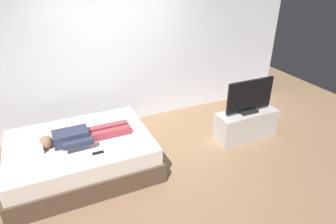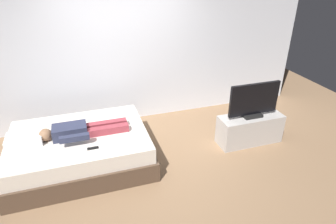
{
  "view_description": "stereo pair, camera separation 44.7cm",
  "coord_description": "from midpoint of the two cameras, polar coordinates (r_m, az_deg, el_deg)",
  "views": [
    {
      "loc": [
        -1.24,
        -3.44,
        2.81
      ],
      "look_at": [
        0.43,
        0.26,
        0.69
      ],
      "focal_mm": 30.91,
      "sensor_mm": 36.0,
      "label": 1
    },
    {
      "loc": [
        -0.82,
        -3.6,
        2.81
      ],
      "look_at": [
        0.43,
        0.26,
        0.69
      ],
      "focal_mm": 30.91,
      "sensor_mm": 36.0,
      "label": 2
    }
  ],
  "objects": [
    {
      "name": "ground_plane",
      "position": [
        4.63,
        -1.31,
        -9.86
      ],
      "size": [
        10.0,
        10.0,
        0.0
      ],
      "primitive_type": "plane",
      "color": "#8C6B4C"
    },
    {
      "name": "back_wall",
      "position": [
        5.45,
        -2.15,
        12.56
      ],
      "size": [
        6.4,
        0.1,
        2.8
      ],
      "primitive_type": "cube",
      "color": "silver",
      "rests_on": "ground"
    },
    {
      "name": "bed",
      "position": [
        4.56,
        -14.21,
        -7.35
      ],
      "size": [
        2.07,
        1.53,
        0.54
      ],
      "color": "brown",
      "rests_on": "ground"
    },
    {
      "name": "pillow",
      "position": [
        4.43,
        -23.93,
        -5.02
      ],
      "size": [
        0.48,
        0.34,
        0.12
      ],
      "primitive_type": "cube",
      "color": "white",
      "rests_on": "bed"
    },
    {
      "name": "person",
      "position": [
        4.34,
        -14.32,
        -3.68
      ],
      "size": [
        1.26,
        0.46,
        0.18
      ],
      "color": "#2D334C",
      "rests_on": "bed"
    },
    {
      "name": "remote",
      "position": [
        4.04,
        -11.55,
        -7.1
      ],
      "size": [
        0.15,
        0.04,
        0.02
      ],
      "primitive_type": "cube",
      "color": "black",
      "rests_on": "bed"
    },
    {
      "name": "tv_stand",
      "position": [
        5.23,
        18.18,
        -3.28
      ],
      "size": [
        1.1,
        0.4,
        0.5
      ],
      "primitive_type": "cube",
      "color": "#B7B2AD",
      "rests_on": "ground"
    },
    {
      "name": "tv",
      "position": [
        4.99,
        19.07,
        2.01
      ],
      "size": [
        0.88,
        0.2,
        0.59
      ],
      "color": "black",
      "rests_on": "tv_stand"
    }
  ]
}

